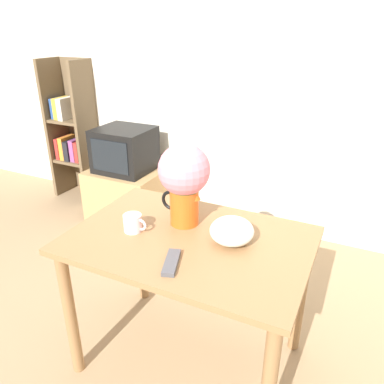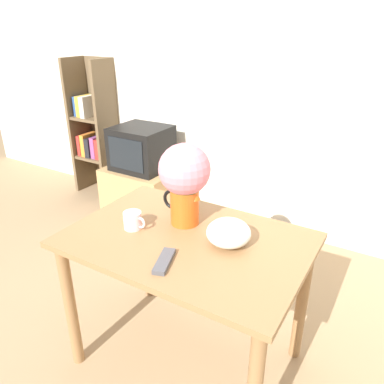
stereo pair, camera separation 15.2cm
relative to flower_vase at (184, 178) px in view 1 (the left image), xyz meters
name	(u,v)px [view 1 (the left image)]	position (x,y,z in m)	size (l,w,h in m)	color
wall_back	(285,81)	(0.11, 1.52, 0.27)	(8.00, 0.05, 2.60)	silver
table	(189,260)	(0.09, -0.12, -0.38)	(1.13, 0.78, 0.78)	olive
flower_vase	(184,178)	(0.00, 0.00, 0.00)	(0.26, 0.25, 0.42)	#E05619
coffee_mug	(133,223)	(-0.19, -0.18, -0.21)	(0.12, 0.09, 0.09)	silver
white_bowl	(232,231)	(0.28, -0.07, -0.19)	(0.20, 0.20, 0.12)	white
remote_control	(172,263)	(0.12, -0.35, -0.24)	(0.11, 0.19, 0.02)	#4C4C51
tv_stand	(128,194)	(-1.17, 1.13, -0.78)	(0.66, 0.55, 0.48)	tan
tv_set	(125,150)	(-1.17, 1.13, -0.35)	(0.47, 0.45, 0.39)	black
bookshelf	(73,132)	(-1.98, 1.35, -0.34)	(0.44, 0.32, 1.40)	brown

